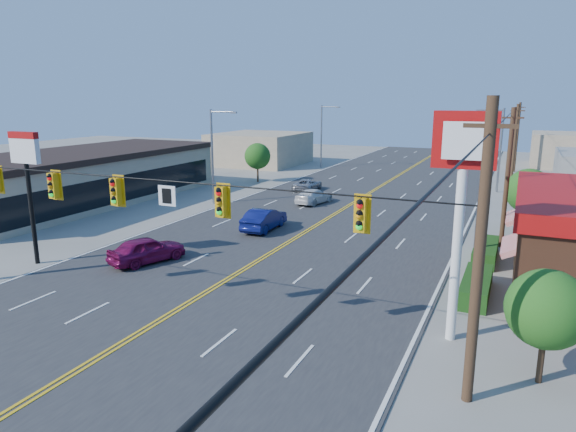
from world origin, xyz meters
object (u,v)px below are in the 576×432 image
at_px(signal_span, 139,208).
at_px(kfc_pylon, 462,181).
at_px(car_white, 314,197).
at_px(car_blue, 264,220).
at_px(car_silver, 307,185).
at_px(pizza_hut_sign, 27,170).
at_px(car_magenta, 147,250).

distance_m(signal_span, kfc_pylon, 11.87).
distance_m(signal_span, car_white, 25.96).
height_order(signal_span, car_blue, signal_span).
xyz_separation_m(car_white, car_silver, (-2.91, 5.65, -0.04)).
xyz_separation_m(signal_span, kfc_pylon, (11.12, 4.00, 1.16)).
distance_m(kfc_pylon, car_white, 26.20).
relative_size(pizza_hut_sign, car_magenta, 1.61).
bearing_deg(car_magenta, car_silver, -67.78).
bearing_deg(car_silver, signal_span, 99.25).
bearing_deg(car_white, car_magenta, 93.34).
relative_size(car_magenta, car_blue, 0.94).
xyz_separation_m(car_blue, car_silver, (-3.12, 15.46, -0.17)).
distance_m(signal_span, car_blue, 16.40).
xyz_separation_m(signal_span, car_magenta, (-5.35, 6.55, -4.16)).
bearing_deg(car_silver, car_blue, 99.99).
relative_size(pizza_hut_sign, car_blue, 1.52).
bearing_deg(signal_span, car_silver, 100.67).
height_order(pizza_hut_sign, car_silver, pizza_hut_sign).
height_order(kfc_pylon, car_white, kfc_pylon).
distance_m(pizza_hut_sign, car_blue, 14.87).
height_order(kfc_pylon, car_silver, kfc_pylon).
distance_m(kfc_pylon, pizza_hut_sign, 22.02).
bearing_deg(kfc_pylon, car_white, 123.27).
bearing_deg(car_silver, pizza_hut_sign, 78.07).
bearing_deg(car_blue, pizza_hut_sign, 52.82).
relative_size(pizza_hut_sign, car_silver, 1.65).
relative_size(signal_span, pizza_hut_sign, 3.55).
height_order(car_blue, car_silver, car_blue).
distance_m(pizza_hut_sign, car_white, 23.31).
height_order(signal_span, car_magenta, signal_span).
xyz_separation_m(car_magenta, car_blue, (2.61, 9.08, 0.02)).
xyz_separation_m(car_blue, car_white, (-0.21, 9.81, -0.13)).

